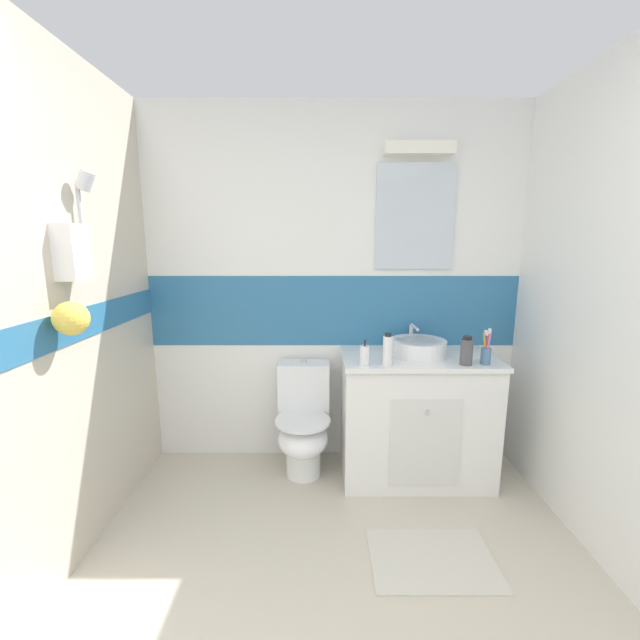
{
  "coord_description": "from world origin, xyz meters",
  "views": [
    {
      "loc": [
        -0.09,
        -0.4,
        1.58
      ],
      "look_at": [
        -0.09,
        1.85,
        1.14
      ],
      "focal_mm": 22.4,
      "sensor_mm": 36.0,
      "label": 1
    }
  ],
  "objects_px": {
    "toothbrush_cup": "(485,354)",
    "soap_dispenser": "(364,355)",
    "mouthwash_bottle": "(466,351)",
    "shampoo_bottle_tall": "(387,350)",
    "sink_basin": "(417,347)",
    "toilet": "(303,424)"
  },
  "relations": [
    {
      "from": "sink_basin",
      "to": "soap_dispenser",
      "type": "xyz_separation_m",
      "value": [
        -0.37,
        -0.22,
        0.01
      ]
    },
    {
      "from": "toothbrush_cup",
      "to": "shampoo_bottle_tall",
      "type": "height_order",
      "value": "toothbrush_cup"
    },
    {
      "from": "mouthwash_bottle",
      "to": "shampoo_bottle_tall",
      "type": "xyz_separation_m",
      "value": [
        -0.48,
        -0.01,
        0.01
      ]
    },
    {
      "from": "toothbrush_cup",
      "to": "mouthwash_bottle",
      "type": "xyz_separation_m",
      "value": [
        -0.12,
        -0.01,
        0.02
      ]
    },
    {
      "from": "soap_dispenser",
      "to": "toilet",
      "type": "bearing_deg",
      "value": 148.55
    },
    {
      "from": "toilet",
      "to": "shampoo_bottle_tall",
      "type": "relative_size",
      "value": 3.87
    },
    {
      "from": "toothbrush_cup",
      "to": "soap_dispenser",
      "type": "xyz_separation_m",
      "value": [
        -0.74,
        -0.01,
        -0.0
      ]
    },
    {
      "from": "sink_basin",
      "to": "mouthwash_bottle",
      "type": "distance_m",
      "value": 0.32
    },
    {
      "from": "sink_basin",
      "to": "toothbrush_cup",
      "type": "height_order",
      "value": "toothbrush_cup"
    },
    {
      "from": "toothbrush_cup",
      "to": "soap_dispenser",
      "type": "height_order",
      "value": "toothbrush_cup"
    },
    {
      "from": "sink_basin",
      "to": "mouthwash_bottle",
      "type": "height_order",
      "value": "mouthwash_bottle"
    },
    {
      "from": "soap_dispenser",
      "to": "mouthwash_bottle",
      "type": "bearing_deg",
      "value": 0.68
    },
    {
      "from": "toilet",
      "to": "toothbrush_cup",
      "type": "distance_m",
      "value": 1.27
    },
    {
      "from": "toilet",
      "to": "toothbrush_cup",
      "type": "xyz_separation_m",
      "value": [
        1.12,
        -0.22,
        0.56
      ]
    },
    {
      "from": "soap_dispenser",
      "to": "toothbrush_cup",
      "type": "bearing_deg",
      "value": 1.16
    },
    {
      "from": "shampoo_bottle_tall",
      "to": "toothbrush_cup",
      "type": "bearing_deg",
      "value": 1.34
    },
    {
      "from": "sink_basin",
      "to": "soap_dispenser",
      "type": "bearing_deg",
      "value": -149.64
    },
    {
      "from": "toothbrush_cup",
      "to": "shampoo_bottle_tall",
      "type": "xyz_separation_m",
      "value": [
        -0.6,
        -0.01,
        0.03
      ]
    },
    {
      "from": "shampoo_bottle_tall",
      "to": "sink_basin",
      "type": "bearing_deg",
      "value": 42.65
    },
    {
      "from": "soap_dispenser",
      "to": "shampoo_bottle_tall",
      "type": "xyz_separation_m",
      "value": [
        0.14,
        0.0,
        0.03
      ]
    },
    {
      "from": "toothbrush_cup",
      "to": "mouthwash_bottle",
      "type": "bearing_deg",
      "value": -176.37
    },
    {
      "from": "shampoo_bottle_tall",
      "to": "toilet",
      "type": "bearing_deg",
      "value": 155.85
    }
  ]
}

